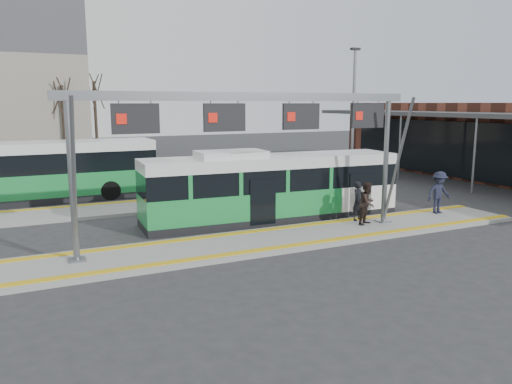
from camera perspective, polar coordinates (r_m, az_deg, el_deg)
ground at (r=18.13m, az=1.33°, el=-5.82°), size 120.00×120.00×0.00m
platform_main at (r=18.11m, az=1.33°, el=-5.59°), size 22.00×3.00×0.15m
platform_second at (r=24.37m, az=-15.80°, el=-1.87°), size 20.00×3.00×0.15m
tactile_main at (r=18.09m, az=1.33°, el=-5.33°), size 22.00×2.65×0.02m
tactile_second at (r=25.47m, az=-16.26°, el=-1.19°), size 20.00×0.35×0.02m
gantry at (r=17.52m, az=-0.01°, el=7.90°), size 13.00×1.68×5.20m
hero_bus at (r=21.35m, az=1.76°, el=0.47°), size 11.23×2.95×3.06m
bg_bus_green at (r=27.60m, az=-24.30°, el=2.00°), size 12.20×2.70×3.04m
passenger_a at (r=21.16m, az=11.59°, el=-1.01°), size 0.69×0.57×1.64m
passenger_b at (r=20.53m, az=12.64°, el=-1.26°), size 1.04×0.96×1.73m
passenger_c at (r=23.45m, az=20.18°, el=-0.05°), size 1.24×0.74×1.87m
tree_left at (r=45.36m, az=-21.28°, el=10.18°), size 1.40×1.40×7.32m
tree_mid at (r=49.22m, az=-18.00°, el=10.82°), size 1.40×1.40×7.89m
lamp_east at (r=27.46m, az=11.03°, el=8.23°), size 0.50×0.25×7.83m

